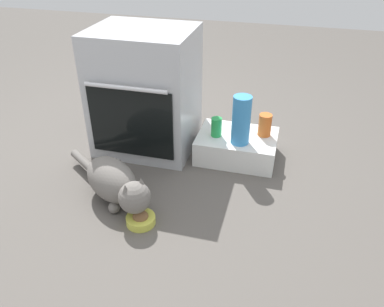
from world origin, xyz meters
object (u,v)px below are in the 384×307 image
Objects in this scene: pantry_cabinet at (237,146)px; soda_can at (216,127)px; food_bowl at (141,219)px; sauce_jar at (265,125)px; water_bottle at (241,120)px; cat at (115,182)px; oven at (145,92)px.

pantry_cabinet is 0.19m from soda_can.
food_bowl is 0.97m from sauce_jar.
sauce_jar is at bearing 16.57° from soda_can.
sauce_jar is at bearing 44.64° from water_bottle.
cat is at bearing -137.17° from water_bottle.
oven is 0.77m from sauce_jar.
water_bottle is (0.58, 0.53, 0.18)m from cat.
water_bottle reaches higher than food_bowl.
oven is 5.53× the size of sauce_jar.
oven is at bearing -176.30° from sauce_jar.
sauce_jar reaches higher than cat.
pantry_cabinet is 0.73× the size of cat.
pantry_cabinet is 1.63× the size of water_bottle.
oven reaches higher than pantry_cabinet.
soda_can is (0.47, -0.04, -0.17)m from oven.
soda_can is at bearing -164.42° from pantry_cabinet.
cat is 0.81m from water_bottle.
water_bottle is at bearing 59.85° from food_bowl.
sauce_jar is at bearing 78.34° from cat.
soda_can is at bearing 71.91° from food_bowl.
food_bowl is 0.50× the size of water_bottle.
water_bottle is at bearing -135.36° from sauce_jar.
cat reaches higher than pantry_cabinet.
soda_can is 0.40× the size of water_bottle.
soda_can is 0.30m from sauce_jar.
food_bowl is at bearing 0.00° from cat.
food_bowl is at bearing -72.47° from oven.
water_bottle reaches higher than pantry_cabinet.
pantry_cabinet is at bearing -0.05° from oven.
sauce_jar is (0.52, 0.80, 0.20)m from food_bowl.
food_bowl is 0.82m from water_bottle.
pantry_cabinet is (0.60, -0.00, -0.31)m from oven.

